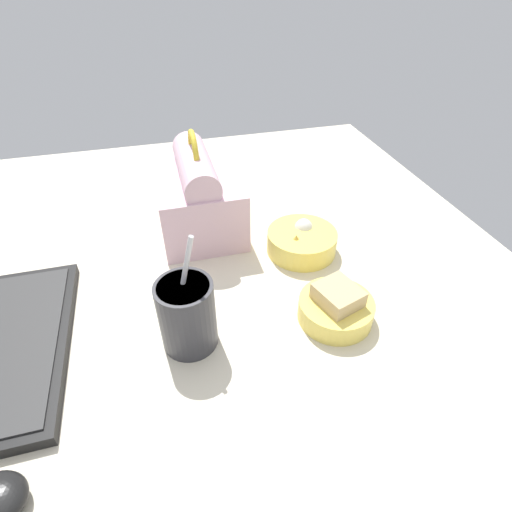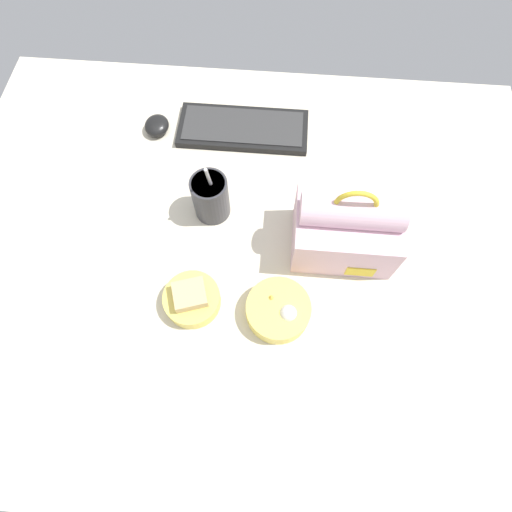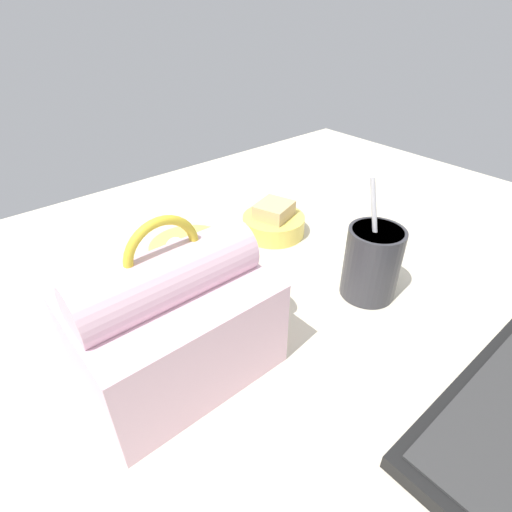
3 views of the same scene
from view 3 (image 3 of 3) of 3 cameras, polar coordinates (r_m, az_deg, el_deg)
The scene contains 5 objects.
desk_surface at distance 64.63cm, azimuth 5.48°, elevation -5.04°, with size 140.00×110.00×2.00cm.
lunch_bag at distance 47.60cm, azimuth -11.72°, elevation -9.08°, with size 21.62×16.21×21.04cm.
soup_cup at distance 61.45cm, azimuth 16.24°, elevation -0.77°, with size 8.23×8.23×18.72cm.
bento_bowl_sandwich at distance 76.49cm, azimuth 2.53°, elevation 4.82°, with size 11.84×11.84×6.32cm.
bento_bowl_snacks at distance 67.88cm, azimuth -9.32°, elevation 0.24°, with size 13.31×13.31×5.77cm.
Camera 3 is at (37.15, 34.22, 41.32)cm, focal length 28.00 mm.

